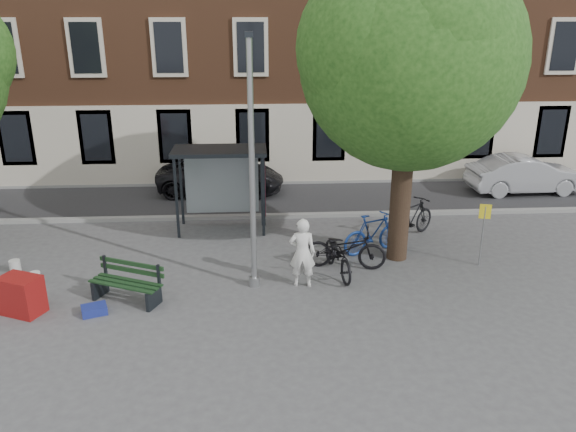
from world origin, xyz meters
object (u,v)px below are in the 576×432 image
(bike_b, at_px, (373,233))
(car_dark, at_px, (221,176))
(bus_shelter, at_px, (233,170))
(bike_d, at_px, (412,218))
(lamppost, at_px, (252,180))
(bike_c, at_px, (338,255))
(red_stand, at_px, (22,295))
(painter, at_px, (302,253))
(car_silver, at_px, (525,174))
(notice_sign, at_px, (484,223))
(bike_a, at_px, (345,248))
(bench, at_px, (127,284))

(bike_b, xyz_separation_m, car_dark, (-4.63, 6.05, 0.07))
(bus_shelter, distance_m, bike_d, 5.69)
(lamppost, bearing_deg, bike_c, 14.20)
(car_dark, relative_size, red_stand, 5.29)
(bus_shelter, bearing_deg, painter, -66.52)
(bus_shelter, bearing_deg, bike_d, -11.37)
(painter, distance_m, red_stand, 6.58)
(painter, height_order, bike_b, painter)
(bike_c, bearing_deg, bike_d, 32.75)
(bike_b, bearing_deg, red_stand, 84.97)
(car_silver, relative_size, notice_sign, 2.46)
(bike_a, bearing_deg, car_dark, 38.10)
(notice_sign, bearing_deg, car_dark, 151.28)
(bench, bearing_deg, painter, 31.38)
(painter, bearing_deg, car_dark, -67.29)
(bus_shelter, relative_size, car_dark, 0.60)
(bus_shelter, xyz_separation_m, bike_a, (3.04, -3.19, -1.35))
(car_dark, bearing_deg, bench, 172.40)
(bus_shelter, height_order, painter, bus_shelter)
(bench, relative_size, bike_c, 0.92)
(bike_d, distance_m, red_stand, 10.89)
(painter, bearing_deg, lamppost, 3.06)
(lamppost, relative_size, bench, 3.30)
(car_dark, bearing_deg, bus_shelter, -166.60)
(car_dark, bearing_deg, painter, -158.95)
(bus_shelter, bearing_deg, red_stand, -132.19)
(red_stand, bearing_deg, painter, 8.73)
(painter, relative_size, bench, 0.97)
(bike_a, relative_size, bike_d, 1.07)
(car_dark, distance_m, notice_sign, 10.24)
(car_silver, xyz_separation_m, notice_sign, (-4.23, -6.42, 0.53))
(red_stand, bearing_deg, bench, 11.66)
(lamppost, relative_size, bike_b, 3.11)
(bench, bearing_deg, bike_d, 48.92)
(car_silver, distance_m, red_stand, 17.72)
(painter, distance_m, notice_sign, 5.02)
(red_stand, bearing_deg, car_dark, 65.82)
(bus_shelter, relative_size, bike_d, 1.40)
(notice_sign, bearing_deg, bike_a, -165.57)
(painter, xyz_separation_m, bike_b, (2.19, 1.97, -0.31))
(car_silver, bearing_deg, bus_shelter, 104.11)
(lamppost, bearing_deg, painter, -2.75)
(bench, xyz_separation_m, red_stand, (-2.27, -0.47, 0.03))
(painter, distance_m, car_silver, 11.73)
(bike_d, bearing_deg, car_silver, -91.31)
(bike_b, relative_size, car_silver, 0.46)
(car_dark, relative_size, notice_sign, 2.72)
(bench, bearing_deg, car_silver, 54.75)
(bus_shelter, relative_size, bench, 1.54)
(notice_sign, bearing_deg, bench, -155.74)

